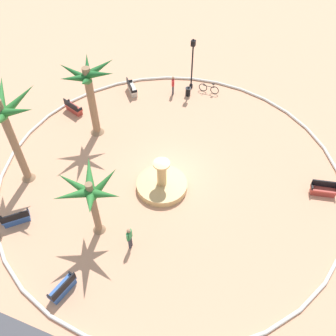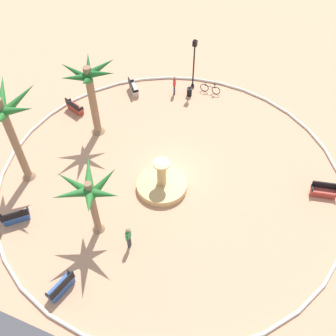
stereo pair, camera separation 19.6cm
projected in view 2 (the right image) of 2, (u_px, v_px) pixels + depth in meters
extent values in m
plane|color=tan|center=(171.00, 175.00, 24.63)|extent=(80.00, 80.00, 0.00)
torus|color=silver|center=(171.00, 174.00, 24.55)|extent=(22.35, 22.35, 0.20)
cylinder|color=tan|center=(162.00, 185.00, 23.72)|extent=(3.24, 3.24, 0.45)
cylinder|color=teal|center=(162.00, 185.00, 23.75)|extent=(2.85, 2.85, 0.34)
cylinder|color=tan|center=(162.00, 174.00, 22.93)|extent=(0.58, 0.58, 1.71)
cylinder|color=#E0B370|center=(161.00, 164.00, 22.26)|extent=(1.04, 1.04, 0.12)
cylinder|color=#8E6B4C|center=(15.00, 142.00, 22.18)|extent=(0.47, 0.47, 6.28)
cone|color=#8E6B4C|center=(28.00, 174.00, 24.31)|extent=(0.90, 0.90, 0.50)
cone|color=#28702D|center=(0.00, 119.00, 19.55)|extent=(1.89, 2.25, 1.55)
cone|color=#28702D|center=(17.00, 110.00, 19.92)|extent=(2.45, 0.63, 1.38)
cone|color=#28702D|center=(19.00, 99.00, 20.71)|extent=(1.63, 2.39, 1.51)
cone|color=#28702D|center=(2.00, 93.00, 20.92)|extent=(1.74, 2.37, 1.35)
cylinder|color=#8E6B4C|center=(94.00, 208.00, 20.24)|extent=(0.39, 0.39, 4.12)
cone|color=#8E6B4C|center=(98.00, 227.00, 21.57)|extent=(0.75, 0.75, 0.50)
cone|color=#28702D|center=(74.00, 183.00, 19.24)|extent=(2.02, 0.59, 1.28)
cone|color=#28702D|center=(71.00, 194.00, 18.63)|extent=(1.70, 1.94, 1.14)
cone|color=#28702D|center=(89.00, 202.00, 18.39)|extent=(1.53, 2.02, 1.25)
cone|color=#28702D|center=(104.00, 194.00, 18.71)|extent=(2.06, 0.71, 1.23)
cone|color=#28702D|center=(103.00, 182.00, 19.45)|extent=(1.46, 1.98, 1.50)
cone|color=#28702D|center=(89.00, 173.00, 19.55)|extent=(1.48, 2.05, 1.06)
cylinder|color=#8E6B4C|center=(93.00, 102.00, 25.51)|extent=(0.53, 0.53, 5.42)
cone|color=#8E6B4C|center=(98.00, 129.00, 27.32)|extent=(1.01, 1.01, 0.50)
cone|color=#1E6028|center=(75.00, 71.00, 23.99)|extent=(2.08, 0.81, 1.39)
cone|color=#1E6028|center=(75.00, 78.00, 23.37)|extent=(1.44, 2.08, 1.26)
cone|color=#1E6028|center=(86.00, 82.00, 23.25)|extent=(1.28, 2.08, 1.42)
cone|color=#1E6028|center=(101.00, 74.00, 23.47)|extent=(2.08, 0.63, 1.05)
cone|color=#1E6028|center=(101.00, 67.00, 24.04)|extent=(1.70, 1.98, 1.09)
cone|color=#1E6028|center=(88.00, 67.00, 24.46)|extent=(1.42, 2.03, 1.50)
cube|color=#335BA8|center=(60.00, 286.00, 18.91)|extent=(0.86, 1.67, 0.12)
cube|color=black|center=(62.00, 286.00, 18.60)|extent=(0.45, 1.58, 0.50)
cube|color=#2B4E8F|center=(62.00, 288.00, 19.10)|extent=(0.79, 1.54, 0.39)
cube|color=black|center=(49.00, 297.00, 18.39)|extent=(0.46, 0.18, 0.24)
cube|color=black|center=(71.00, 274.00, 19.22)|extent=(0.46, 0.18, 0.24)
cube|color=#335BA8|center=(15.00, 216.00, 21.84)|extent=(1.50, 1.46, 0.12)
cube|color=black|center=(14.00, 216.00, 21.49)|extent=(1.21, 1.16, 0.50)
cube|color=#2B4E8F|center=(17.00, 218.00, 22.03)|extent=(1.38, 1.35, 0.39)
cube|color=black|center=(1.00, 218.00, 21.55)|extent=(0.37, 0.38, 0.24)
cube|color=black|center=(28.00, 210.00, 21.93)|extent=(0.37, 0.38, 0.24)
cube|color=beige|center=(134.00, 88.00, 30.46)|extent=(1.41, 1.55, 0.12)
cube|color=black|center=(131.00, 85.00, 30.19)|extent=(1.09, 1.28, 0.50)
cube|color=#B6ADA0|center=(134.00, 90.00, 30.64)|extent=(1.30, 1.42, 0.39)
cube|color=black|center=(131.00, 81.00, 30.83)|extent=(0.40, 0.35, 0.24)
cube|color=black|center=(136.00, 91.00, 29.87)|extent=(0.40, 0.35, 0.24)
cube|color=#B73D33|center=(324.00, 191.00, 23.11)|extent=(1.67, 0.81, 0.12)
cube|color=black|center=(325.00, 185.00, 23.03)|extent=(1.58, 0.40, 0.50)
cube|color=#9C342B|center=(323.00, 193.00, 23.30)|extent=(1.53, 0.74, 0.39)
cube|color=black|center=(312.00, 188.00, 23.10)|extent=(0.17, 0.46, 0.24)
cube|color=#B73D33|center=(75.00, 106.00, 28.79)|extent=(1.67, 1.02, 0.12)
cube|color=black|center=(72.00, 105.00, 28.46)|extent=(1.53, 0.63, 0.50)
cube|color=#9C342B|center=(75.00, 109.00, 28.98)|extent=(1.54, 0.94, 0.39)
cube|color=black|center=(69.00, 101.00, 29.03)|extent=(0.23, 0.45, 0.24)
cube|color=black|center=(81.00, 109.00, 28.35)|extent=(0.23, 0.45, 0.24)
cylinder|color=black|center=(194.00, 68.00, 29.82)|extent=(0.12, 0.12, 3.81)
cylinder|color=black|center=(192.00, 86.00, 31.11)|extent=(0.28, 0.28, 0.30)
cube|color=black|center=(195.00, 43.00, 28.26)|extent=(0.32, 0.32, 0.44)
sphere|color=#F2EDCC|center=(195.00, 43.00, 28.26)|extent=(0.22, 0.22, 0.22)
cone|color=black|center=(195.00, 40.00, 28.05)|extent=(0.20, 0.20, 0.18)
cylinder|color=black|center=(189.00, 92.00, 30.23)|extent=(0.40, 0.40, 0.70)
torus|color=#4C4C51|center=(190.00, 88.00, 29.97)|extent=(0.46, 0.46, 0.06)
torus|color=black|center=(204.00, 88.00, 30.60)|extent=(0.72, 0.08, 0.72)
torus|color=black|center=(216.00, 91.00, 30.33)|extent=(0.72, 0.08, 0.72)
cylinder|color=black|center=(210.00, 87.00, 30.30)|extent=(0.95, 0.08, 0.05)
cylinder|color=black|center=(215.00, 86.00, 30.09)|extent=(0.04, 0.04, 0.30)
cube|color=black|center=(215.00, 84.00, 29.96)|extent=(0.20, 0.11, 0.06)
cylinder|color=black|center=(205.00, 84.00, 30.32)|extent=(0.04, 0.44, 0.03)
cylinder|color=#33333D|center=(174.00, 89.00, 30.38)|extent=(0.14, 0.14, 0.84)
cylinder|color=#33333D|center=(174.00, 90.00, 30.26)|extent=(0.14, 0.14, 0.84)
cube|color=red|center=(174.00, 82.00, 29.81)|extent=(0.29, 0.38, 0.56)
sphere|color=#9E7051|center=(175.00, 78.00, 29.51)|extent=(0.22, 0.22, 0.22)
cylinder|color=red|center=(175.00, 81.00, 29.96)|extent=(0.09, 0.09, 0.53)
cylinder|color=red|center=(174.00, 84.00, 29.66)|extent=(0.09, 0.09, 0.53)
cylinder|color=#33333D|center=(128.00, 243.00, 20.61)|extent=(0.14, 0.14, 0.90)
cylinder|color=#33333D|center=(130.00, 240.00, 20.72)|extent=(0.14, 0.14, 0.90)
cube|color=#338C4C|center=(128.00, 235.00, 20.13)|extent=(0.20, 0.34, 0.56)
sphere|color=#9E7051|center=(127.00, 230.00, 19.83)|extent=(0.22, 0.22, 0.22)
cylinder|color=#338C4C|center=(126.00, 238.00, 19.99)|extent=(0.09, 0.09, 0.53)
cylinder|color=#338C4C|center=(130.00, 231.00, 20.26)|extent=(0.09, 0.09, 0.53)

